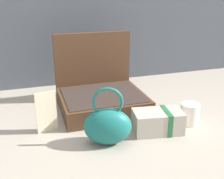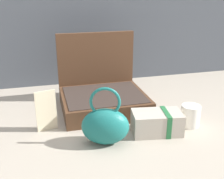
{
  "view_description": "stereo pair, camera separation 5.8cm",
  "coord_description": "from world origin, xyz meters",
  "px_view_note": "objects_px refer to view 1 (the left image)",
  "views": [
    {
      "loc": [
        -0.34,
        -1.08,
        0.58
      ],
      "look_at": [
        -0.01,
        -0.02,
        0.16
      ],
      "focal_mm": 44.44,
      "sensor_mm": 36.0,
      "label": 1
    },
    {
      "loc": [
        -0.29,
        -1.09,
        0.58
      ],
      "look_at": [
        -0.01,
        -0.02,
        0.16
      ],
      "focal_mm": 44.44,
      "sensor_mm": 36.0,
      "label": 2
    }
  ],
  "objects_px": {
    "teal_pouch_handbag": "(108,125)",
    "open_suitcase": "(100,94)",
    "info_card_left": "(46,112)",
    "coffee_mug": "(189,114)",
    "cream_toiletry_bag": "(158,122)"
  },
  "relations": [
    {
      "from": "teal_pouch_handbag",
      "to": "coffee_mug",
      "type": "distance_m",
      "value": 0.39
    },
    {
      "from": "cream_toiletry_bag",
      "to": "coffee_mug",
      "type": "bearing_deg",
      "value": 8.31
    },
    {
      "from": "info_card_left",
      "to": "teal_pouch_handbag",
      "type": "bearing_deg",
      "value": -49.09
    },
    {
      "from": "teal_pouch_handbag",
      "to": "open_suitcase",
      "type": "bearing_deg",
      "value": 79.33
    },
    {
      "from": "cream_toiletry_bag",
      "to": "coffee_mug",
      "type": "distance_m",
      "value": 0.16
    },
    {
      "from": "cream_toiletry_bag",
      "to": "coffee_mug",
      "type": "relative_size",
      "value": 1.8
    },
    {
      "from": "open_suitcase",
      "to": "info_card_left",
      "type": "height_order",
      "value": "open_suitcase"
    },
    {
      "from": "teal_pouch_handbag",
      "to": "info_card_left",
      "type": "height_order",
      "value": "teal_pouch_handbag"
    },
    {
      "from": "open_suitcase",
      "to": "info_card_left",
      "type": "xyz_separation_m",
      "value": [
        -0.28,
        -0.17,
        0.02
      ]
    },
    {
      "from": "open_suitcase",
      "to": "coffee_mug",
      "type": "distance_m",
      "value": 0.43
    },
    {
      "from": "coffee_mug",
      "to": "info_card_left",
      "type": "distance_m",
      "value": 0.61
    },
    {
      "from": "teal_pouch_handbag",
      "to": "cream_toiletry_bag",
      "type": "xyz_separation_m",
      "value": [
        0.23,
        0.03,
        -0.03
      ]
    },
    {
      "from": "cream_toiletry_bag",
      "to": "teal_pouch_handbag",
      "type": "bearing_deg",
      "value": -173.48
    },
    {
      "from": "coffee_mug",
      "to": "teal_pouch_handbag",
      "type": "bearing_deg",
      "value": -172.74
    },
    {
      "from": "teal_pouch_handbag",
      "to": "info_card_left",
      "type": "xyz_separation_m",
      "value": [
        -0.21,
        0.17,
        0.01
      ]
    }
  ]
}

